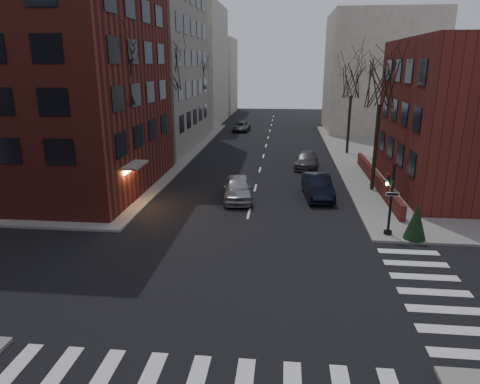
% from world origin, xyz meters
% --- Properties ---
extents(ground, '(160.00, 160.00, 0.00)m').
position_xyz_m(ground, '(0.00, 0.00, 0.00)').
color(ground, black).
rests_on(ground, ground).
extents(sidewalk_far_left, '(44.00, 44.00, 0.15)m').
position_xyz_m(sidewalk_far_left, '(-29.00, 30.00, 0.07)').
color(sidewalk_far_left, gray).
rests_on(sidewalk_far_left, ground).
extents(building_left_brick, '(15.00, 15.00, 18.00)m').
position_xyz_m(building_left_brick, '(-15.50, 16.50, 9.00)').
color(building_left_brick, maroon).
rests_on(building_left_brick, ground).
extents(building_left_tan, '(18.00, 18.00, 28.00)m').
position_xyz_m(building_left_tan, '(-17.00, 34.00, 14.00)').
color(building_left_tan, gray).
rests_on(building_left_tan, ground).
extents(low_wall_right, '(0.35, 16.00, 1.00)m').
position_xyz_m(low_wall_right, '(9.30, 19.00, 0.65)').
color(low_wall_right, maroon).
rests_on(low_wall_right, sidewalk_far_right).
extents(building_distant_la, '(14.00, 16.00, 18.00)m').
position_xyz_m(building_distant_la, '(-15.00, 55.00, 9.00)').
color(building_distant_la, beige).
rests_on(building_distant_la, ground).
extents(building_distant_ra, '(14.00, 14.00, 16.00)m').
position_xyz_m(building_distant_ra, '(15.00, 50.00, 8.00)').
color(building_distant_ra, beige).
rests_on(building_distant_ra, ground).
extents(building_distant_lb, '(10.00, 12.00, 14.00)m').
position_xyz_m(building_distant_lb, '(-13.00, 72.00, 7.00)').
color(building_distant_lb, beige).
rests_on(building_distant_lb, ground).
extents(traffic_signal, '(0.76, 0.44, 4.00)m').
position_xyz_m(traffic_signal, '(7.94, 8.99, 1.91)').
color(traffic_signal, black).
rests_on(traffic_signal, sidewalk_far_right).
extents(tree_left_a, '(4.18, 4.18, 10.26)m').
position_xyz_m(tree_left_a, '(-8.80, 14.00, 8.47)').
color(tree_left_a, '#2D231C').
rests_on(tree_left_a, sidewalk_far_left).
extents(tree_left_b, '(4.40, 4.40, 10.80)m').
position_xyz_m(tree_left_b, '(-8.80, 26.00, 8.91)').
color(tree_left_b, '#2D231C').
rests_on(tree_left_b, sidewalk_far_left).
extents(tree_left_c, '(3.96, 3.96, 9.72)m').
position_xyz_m(tree_left_c, '(-8.80, 40.00, 8.03)').
color(tree_left_c, '#2D231C').
rests_on(tree_left_c, sidewalk_far_left).
extents(tree_right_a, '(3.96, 3.96, 9.72)m').
position_xyz_m(tree_right_a, '(8.80, 18.00, 8.03)').
color(tree_right_a, '#2D231C').
rests_on(tree_right_a, sidewalk_far_right).
extents(tree_right_b, '(3.74, 3.74, 9.18)m').
position_xyz_m(tree_right_b, '(8.80, 32.00, 7.59)').
color(tree_right_b, '#2D231C').
rests_on(tree_right_b, sidewalk_far_right).
extents(streetlamp_near, '(0.36, 0.36, 6.28)m').
position_xyz_m(streetlamp_near, '(-8.20, 22.00, 4.24)').
color(streetlamp_near, black).
rests_on(streetlamp_near, sidewalk_far_left).
extents(streetlamp_far, '(0.36, 0.36, 6.28)m').
position_xyz_m(streetlamp_far, '(-8.20, 42.00, 4.24)').
color(streetlamp_far, black).
rests_on(streetlamp_far, sidewalk_far_left).
extents(parked_sedan, '(2.19, 5.15, 1.65)m').
position_xyz_m(parked_sedan, '(4.60, 15.98, 0.83)').
color(parked_sedan, black).
rests_on(parked_sedan, ground).
extents(car_lane_silver, '(2.56, 5.13, 1.68)m').
position_xyz_m(car_lane_silver, '(-1.04, 14.90, 0.84)').
color(car_lane_silver, '#95969A').
rests_on(car_lane_silver, ground).
extents(car_lane_gray, '(2.48, 5.11, 1.43)m').
position_xyz_m(car_lane_gray, '(4.22, 25.36, 0.72)').
color(car_lane_gray, '#393A3E').
rests_on(car_lane_gray, ground).
extents(car_lane_far, '(2.42, 4.79, 1.30)m').
position_xyz_m(car_lane_far, '(-4.04, 47.04, 0.65)').
color(car_lane_far, '#414246').
rests_on(car_lane_far, ground).
extents(sandwich_board, '(0.48, 0.61, 0.90)m').
position_xyz_m(sandwich_board, '(9.64, 14.91, 0.60)').
color(sandwich_board, silver).
rests_on(sandwich_board, sidewalk_far_right).
extents(evergreen_shrub, '(1.43, 1.43, 1.95)m').
position_xyz_m(evergreen_shrub, '(9.28, 8.50, 1.13)').
color(evergreen_shrub, black).
rests_on(evergreen_shrub, sidewalk_far_right).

